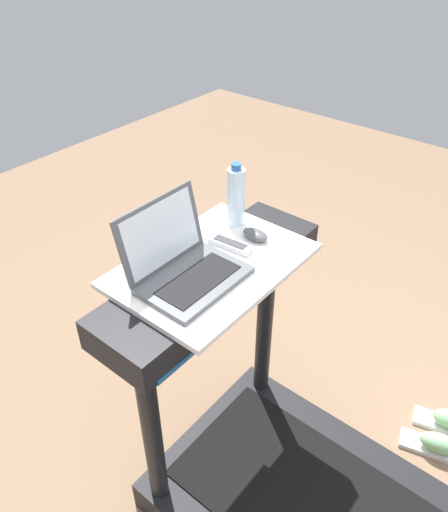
% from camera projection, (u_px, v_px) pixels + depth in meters
% --- Properties ---
extents(treadmill_base, '(0.90, 1.64, 1.06)m').
position_uv_depth(treadmill_base, '(337.00, 511.00, 1.86)').
color(treadmill_base, black).
rests_on(treadmill_base, ground).
extents(desk_board, '(0.65, 0.45, 0.02)m').
position_uv_depth(desk_board, '(212.00, 265.00, 1.65)').
color(desk_board, white).
rests_on(desk_board, treadmill_base).
extents(laptop, '(0.33, 0.28, 0.24)m').
position_uv_depth(laptop, '(184.00, 265.00, 1.56)').
color(laptop, '#515459').
rests_on(laptop, desk_board).
extents(computer_mouse, '(0.06, 0.10, 0.03)m').
position_uv_depth(computer_mouse, '(255.00, 235.00, 1.75)').
color(computer_mouse, '#4C4C51').
rests_on(computer_mouse, desk_board).
extents(water_bottle, '(0.06, 0.06, 0.24)m').
position_uv_depth(water_bottle, '(236.00, 196.00, 1.77)').
color(water_bottle, silver).
rests_on(water_bottle, desk_board).
extents(tv_remote, '(0.06, 0.16, 0.02)m').
position_uv_depth(tv_remote, '(230.00, 244.00, 1.71)').
color(tv_remote, silver).
rests_on(tv_remote, desk_board).
extents(sneaker_left, '(0.17, 0.28, 0.11)m').
position_uv_depth(sneaker_left, '(436.00, 444.00, 2.25)').
color(sneaker_left, white).
rests_on(sneaker_left, ground).
extents(sneaker_right, '(0.17, 0.28, 0.11)m').
position_uv_depth(sneaker_right, '(448.00, 421.00, 2.35)').
color(sneaker_right, white).
rests_on(sneaker_right, ground).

